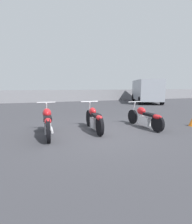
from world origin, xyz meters
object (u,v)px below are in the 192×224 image
at_px(motorcycle_slot_0, 47,122).
at_px(parked_van, 146,90).
at_px(motorcycle_slot_2, 145,118).
at_px(motorcycle_slot_1, 94,119).

distance_m(motorcycle_slot_0, parked_van, 13.21).
xyz_separation_m(motorcycle_slot_0, motorcycle_slot_2, (3.62, -0.00, -0.06)).
relative_size(motorcycle_slot_0, motorcycle_slot_2, 0.97).
bearing_deg(motorcycle_slot_1, motorcycle_slot_2, -2.21).
bearing_deg(motorcycle_slot_1, motorcycle_slot_0, -170.83).
xyz_separation_m(motorcycle_slot_0, motorcycle_slot_1, (1.62, 0.18, -0.04)).
height_order(motorcycle_slot_1, parked_van, parked_van).
relative_size(motorcycle_slot_0, motorcycle_slot_1, 1.00).
bearing_deg(motorcycle_slot_2, parked_van, 52.27).
bearing_deg(motorcycle_slot_1, parked_van, 49.47).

